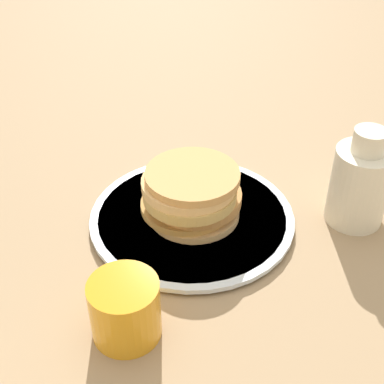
{
  "coord_description": "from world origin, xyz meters",
  "views": [
    {
      "loc": [
        -0.06,
        -0.58,
        0.51
      ],
      "look_at": [
        0.03,
        0.03,
        0.05
      ],
      "focal_mm": 50.0,
      "sensor_mm": 36.0,
      "label": 1
    }
  ],
  "objects": [
    {
      "name": "juice_glass",
      "position": [
        -0.08,
        -0.16,
        0.04
      ],
      "size": [
        0.08,
        0.08,
        0.08
      ],
      "color": "orange",
      "rests_on": "ground_plane"
    },
    {
      "name": "ground_plane",
      "position": [
        0.0,
        0.0,
        0.0
      ],
      "size": [
        4.0,
        4.0,
        0.0
      ],
      "primitive_type": "plane",
      "color": "#9E7F5B"
    },
    {
      "name": "plate",
      "position": [
        0.03,
        0.03,
        0.01
      ],
      "size": [
        0.3,
        0.3,
        0.01
      ],
      "color": "silver",
      "rests_on": "ground_plane"
    },
    {
      "name": "cream_jug",
      "position": [
        0.26,
        0.0,
        0.06
      ],
      "size": [
        0.08,
        0.08,
        0.15
      ],
      "color": "beige",
      "rests_on": "ground_plane"
    },
    {
      "name": "pancake_stack",
      "position": [
        0.02,
        0.03,
        0.05
      ],
      "size": [
        0.15,
        0.14,
        0.08
      ],
      "color": "tan",
      "rests_on": "plate"
    }
  ]
}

